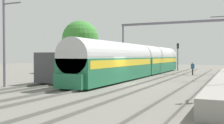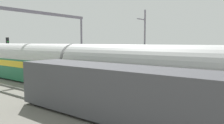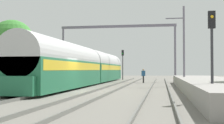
% 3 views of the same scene
% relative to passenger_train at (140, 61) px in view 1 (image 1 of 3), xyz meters
% --- Properties ---
extents(ground, '(120.00, 120.00, 0.00)m').
position_rel_passenger_train_xyz_m(ground, '(1.97, -10.15, -1.97)').
color(ground, slate).
extents(track_far_west, '(1.52, 60.00, 0.16)m').
position_rel_passenger_train_xyz_m(track_far_west, '(-3.94, -10.15, -1.89)').
color(track_far_west, slate).
rests_on(track_far_west, ground).
extents(track_west, '(1.52, 60.00, 0.16)m').
position_rel_passenger_train_xyz_m(track_west, '(-0.00, -10.15, -1.89)').
color(track_west, slate).
rests_on(track_west, ground).
extents(track_east, '(1.52, 60.00, 0.16)m').
position_rel_passenger_train_xyz_m(track_east, '(3.94, -10.15, -1.89)').
color(track_east, slate).
rests_on(track_east, ground).
extents(track_far_east, '(1.52, 60.00, 0.16)m').
position_rel_passenger_train_xyz_m(track_far_east, '(7.88, -10.15, -1.89)').
color(track_far_east, slate).
rests_on(track_far_east, ground).
extents(passenger_train, '(2.93, 32.85, 3.82)m').
position_rel_passenger_train_xyz_m(passenger_train, '(0.00, 0.00, 0.00)').
color(passenger_train, '#236B47').
rests_on(passenger_train, ground).
extents(freight_car, '(2.80, 13.00, 2.70)m').
position_rel_passenger_train_xyz_m(freight_car, '(-3.94, -7.36, -0.50)').
color(freight_car, '#47474C').
rests_on(freight_car, ground).
extents(person_crossing, '(0.47, 0.42, 1.73)m').
position_rel_passenger_train_xyz_m(person_crossing, '(5.86, 4.42, -0.94)').
color(person_crossing, '#2D2D2D').
rests_on(person_crossing, ground).
extents(railway_signal_far, '(0.36, 0.30, 4.77)m').
position_rel_passenger_train_xyz_m(railway_signal_far, '(1.92, 15.03, 1.10)').
color(railway_signal_far, '#2D2D33').
rests_on(railway_signal_far, ground).
extents(catenary_gantry, '(16.22, 0.28, 7.86)m').
position_rel_passenger_train_xyz_m(catenary_gantry, '(1.97, 8.88, 3.91)').
color(catenary_gantry, slate).
rests_on(catenary_gantry, ground).
extents(catenary_pole_west_near, '(1.90, 0.20, 8.00)m').
position_rel_passenger_train_xyz_m(catenary_pole_west_near, '(-6.29, -16.27, 2.18)').
color(catenary_pole_west_near, slate).
rests_on(catenary_pole_west_near, ground).
extents(tree_west_background, '(5.69, 5.69, 8.10)m').
position_rel_passenger_train_xyz_m(tree_west_background, '(-11.09, 3.75, 3.27)').
color(tree_west_background, '#4C3826').
rests_on(tree_west_background, ground).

